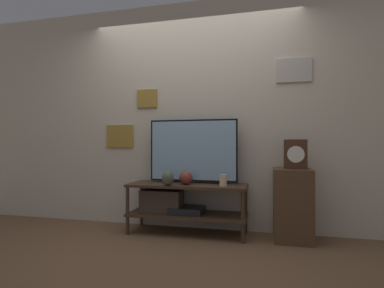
{
  "coord_description": "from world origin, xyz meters",
  "views": [
    {
      "loc": [
        0.85,
        -2.95,
        0.97
      ],
      "look_at": [
        0.06,
        0.26,
        0.99
      ],
      "focal_mm": 28.0,
      "sensor_mm": 36.0,
      "label": 1
    }
  ],
  "objects_px": {
    "vase_urn_stoneware": "(168,178)",
    "candle_jar": "(223,180)",
    "television": "(193,151)",
    "mantel_clock": "(295,154)",
    "vase_round_glass": "(186,178)"
  },
  "relations": [
    {
      "from": "vase_urn_stoneware",
      "to": "candle_jar",
      "type": "bearing_deg",
      "value": 7.61
    },
    {
      "from": "vase_urn_stoneware",
      "to": "candle_jar",
      "type": "height_order",
      "value": "vase_urn_stoneware"
    },
    {
      "from": "television",
      "to": "mantel_clock",
      "type": "bearing_deg",
      "value": -4.27
    },
    {
      "from": "television",
      "to": "mantel_clock",
      "type": "relative_size",
      "value": 3.35
    },
    {
      "from": "vase_urn_stoneware",
      "to": "vase_round_glass",
      "type": "bearing_deg",
      "value": 34.62
    },
    {
      "from": "vase_round_glass",
      "to": "mantel_clock",
      "type": "bearing_deg",
      "value": 3.31
    },
    {
      "from": "television",
      "to": "vase_urn_stoneware",
      "type": "bearing_deg",
      "value": -128.8
    },
    {
      "from": "television",
      "to": "mantel_clock",
      "type": "xyz_separation_m",
      "value": [
        1.1,
        -0.08,
        -0.03
      ]
    },
    {
      "from": "vase_urn_stoneware",
      "to": "television",
      "type": "bearing_deg",
      "value": 51.2
    },
    {
      "from": "television",
      "to": "vase_round_glass",
      "type": "relative_size",
      "value": 6.93
    },
    {
      "from": "mantel_clock",
      "to": "television",
      "type": "bearing_deg",
      "value": 175.73
    },
    {
      "from": "vase_round_glass",
      "to": "vase_urn_stoneware",
      "type": "bearing_deg",
      "value": -145.38
    },
    {
      "from": "vase_urn_stoneware",
      "to": "vase_round_glass",
      "type": "xyz_separation_m",
      "value": [
        0.17,
        0.12,
        -0.01
      ]
    },
    {
      "from": "candle_jar",
      "to": "mantel_clock",
      "type": "bearing_deg",
      "value": 8.16
    },
    {
      "from": "vase_round_glass",
      "to": "mantel_clock",
      "type": "xyz_separation_m",
      "value": [
        1.14,
        0.07,
        0.27
      ]
    }
  ]
}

